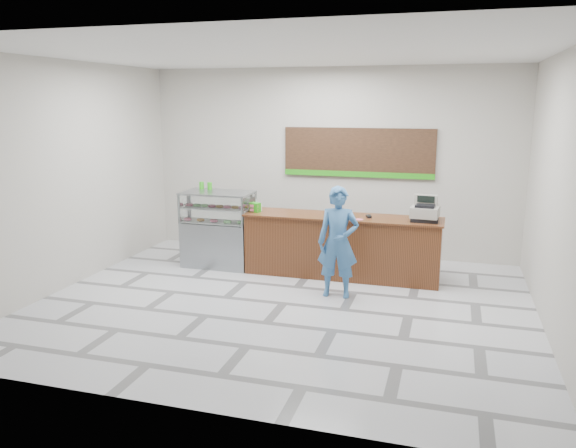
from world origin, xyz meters
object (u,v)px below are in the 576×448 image
(sales_counter, at_px, (342,246))
(display_case, at_px, (218,228))
(cash_register, at_px, (425,211))
(customer, at_px, (338,242))
(serving_tray, at_px, (338,214))

(sales_counter, distance_m, display_case, 2.23)
(cash_register, relative_size, customer, 0.28)
(serving_tray, bearing_deg, cash_register, -8.27)
(customer, bearing_deg, display_case, 153.12)
(sales_counter, bearing_deg, display_case, -180.00)
(serving_tray, relative_size, customer, 0.22)
(serving_tray, distance_m, customer, 1.08)
(display_case, relative_size, customer, 0.80)
(display_case, height_order, serving_tray, display_case)
(cash_register, bearing_deg, sales_counter, -175.30)
(serving_tray, height_order, customer, customer)
(sales_counter, relative_size, serving_tray, 8.70)
(sales_counter, relative_size, customer, 1.96)
(serving_tray, bearing_deg, sales_counter, -38.57)
(display_case, bearing_deg, sales_counter, 0.00)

